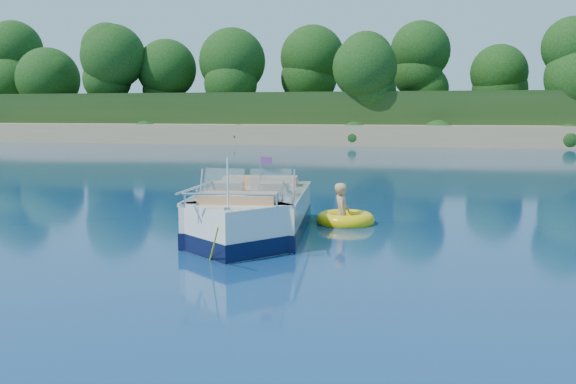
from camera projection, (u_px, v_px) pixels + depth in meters
The scene contains 6 objects.
ground at pixel (380, 247), 11.80m from camera, with size 160.00×160.00×0.00m, color #0B244D.
shoreline at pixel (434, 125), 73.18m from camera, with size 170.00×59.00×6.00m.
treeline at pixel (432, 73), 50.65m from camera, with size 150.00×7.12×8.19m.
motorboat at pixel (250, 217), 12.82m from camera, with size 2.61×5.87×1.96m.
tow_tube at pixel (345, 220), 14.25m from camera, with size 1.62×1.62×0.34m.
boy at pixel (342, 223), 14.29m from camera, with size 0.53×0.35×1.46m, color tan.
Camera 1 is at (1.09, -11.66, 2.47)m, focal length 40.00 mm.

